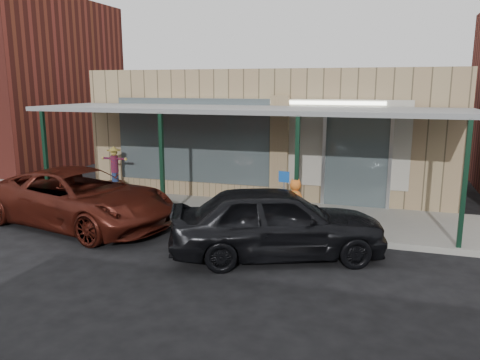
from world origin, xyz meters
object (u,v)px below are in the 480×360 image
(barrel_scarecrow, at_px, (115,178))
(handicap_sign, at_px, (284,190))
(car_maroon, at_px, (80,198))
(parked_sedan, at_px, (277,222))
(barrel_pumpkin, at_px, (290,206))

(barrel_scarecrow, distance_m, handicap_sign, 6.32)
(barrel_scarecrow, relative_size, car_maroon, 0.29)
(parked_sedan, bearing_deg, handicap_sign, -13.51)
(handicap_sign, xyz_separation_m, car_maroon, (-5.25, -1.34, -0.28))
(barrel_scarecrow, xyz_separation_m, car_maroon, (0.83, -3.02, 0.07))
(parked_sedan, xyz_separation_m, car_maroon, (-5.55, 0.70, -0.04))
(parked_sedan, bearing_deg, car_maroon, 60.85)
(barrel_scarecrow, xyz_separation_m, handicap_sign, (6.08, -1.67, 0.35))
(parked_sedan, distance_m, car_maroon, 5.60)
(parked_sedan, bearing_deg, barrel_pumpkin, -16.23)
(barrel_scarecrow, xyz_separation_m, barrel_pumpkin, (6.10, -0.89, -0.27))
(barrel_scarecrow, height_order, barrel_pumpkin, barrel_scarecrow)
(handicap_sign, relative_size, car_maroon, 0.25)
(barrel_pumpkin, height_order, car_maroon, car_maroon)
(barrel_scarecrow, relative_size, handicap_sign, 1.15)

